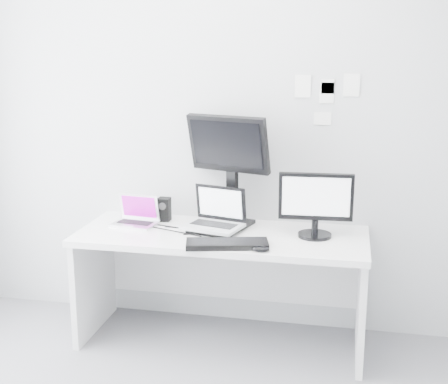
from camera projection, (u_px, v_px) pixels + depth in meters
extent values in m
plane|color=#B4B7B9|center=(233.00, 127.00, 3.98)|extent=(3.60, 0.00, 3.60)
cube|color=white|center=(222.00, 288.00, 3.88)|extent=(1.80, 0.70, 0.73)
cube|color=silver|center=(134.00, 210.00, 3.93)|extent=(0.30, 0.24, 0.21)
cube|color=black|center=(164.00, 209.00, 4.05)|extent=(0.09, 0.09, 0.16)
cube|color=#B4B7BB|center=(213.00, 210.00, 3.78)|extent=(0.40, 0.35, 0.29)
cube|color=black|center=(230.00, 169.00, 3.91)|extent=(0.58, 0.35, 0.74)
cube|color=black|center=(316.00, 204.00, 3.68)|extent=(0.46, 0.23, 0.41)
cube|color=black|center=(227.00, 244.00, 3.54)|extent=(0.50, 0.27, 0.03)
ellipsoid|color=black|center=(261.00, 249.00, 3.45)|extent=(0.10, 0.07, 0.03)
cube|color=white|center=(303.00, 86.00, 3.83)|extent=(0.10, 0.00, 0.14)
cube|color=white|center=(327.00, 93.00, 3.81)|extent=(0.09, 0.00, 0.13)
cube|color=white|center=(352.00, 85.00, 3.76)|extent=(0.10, 0.00, 0.14)
cube|color=white|center=(322.00, 118.00, 3.85)|extent=(0.11, 0.00, 0.08)
cube|color=white|center=(328.00, 86.00, 3.80)|extent=(0.08, 0.00, 0.09)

